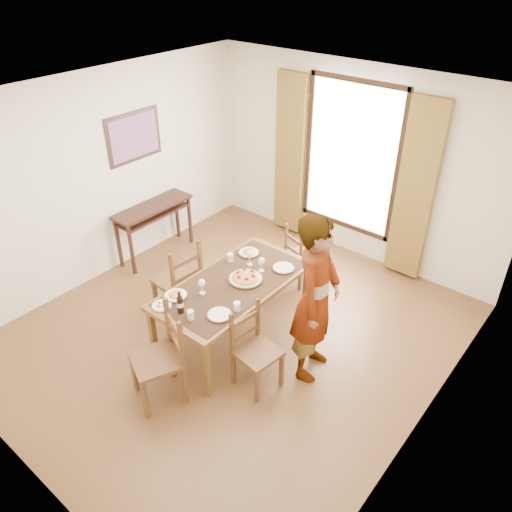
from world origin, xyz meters
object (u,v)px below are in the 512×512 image
Objects in this scene: dining_table at (234,287)px; console_table at (153,213)px; pasta_platter at (246,276)px; man at (316,299)px.

console_table is at bearing 163.42° from dining_table.
console_table is 2.19m from pasta_platter.
dining_table is at bearing -118.85° from pasta_platter.
man is 0.93m from pasta_platter.
man is at bearing -9.01° from console_table.
dining_table is 0.18m from pasta_platter.
man reaches higher than console_table.
pasta_platter is at bearing -12.89° from console_table.
man is 4.68× the size of pasta_platter.
pasta_platter is (-0.92, -0.00, -0.13)m from man.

